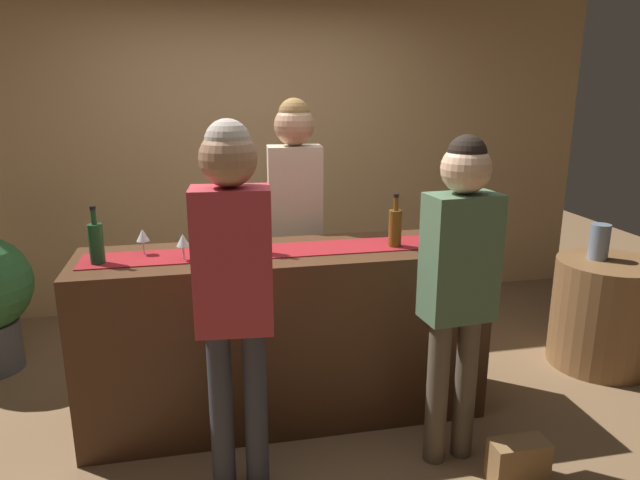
{
  "coord_description": "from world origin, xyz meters",
  "views": [
    {
      "loc": [
        -0.44,
        -3.03,
        1.89
      ],
      "look_at": [
        0.2,
        0.0,
        1.05
      ],
      "focal_mm": 32.54,
      "sensor_mm": 36.0,
      "label": 1
    }
  ],
  "objects": [
    {
      "name": "customer_browsing",
      "position": [
        -0.31,
        -0.6,
        1.09
      ],
      "size": [
        0.36,
        0.25,
        1.75
      ],
      "rotation": [
        0.0,
        0.0,
        -0.09
      ],
      "color": "#33333D",
      "rests_on": "ground"
    },
    {
      "name": "customer_sipping",
      "position": [
        0.76,
        -0.59,
        1.03
      ],
      "size": [
        0.36,
        0.23,
        1.67
      ],
      "rotation": [
        0.0,
        0.0,
        0.09
      ],
      "color": "brown",
      "rests_on": "ground"
    },
    {
      "name": "ground_plane",
      "position": [
        0.0,
        0.0,
        0.0
      ],
      "size": [
        10.0,
        10.0,
        0.0
      ],
      "primitive_type": "plane",
      "color": "brown"
    },
    {
      "name": "wine_glass_mid_counter",
      "position": [
        -0.53,
        -0.07,
        1.1
      ],
      "size": [
        0.07,
        0.07,
        0.14
      ],
      "color": "silver",
      "rests_on": "bar_counter"
    },
    {
      "name": "wine_bottle_amber",
      "position": [
        0.62,
        -0.05,
        1.11
      ],
      "size": [
        0.07,
        0.07,
        0.3
      ],
      "color": "brown",
      "rests_on": "bar_counter"
    },
    {
      "name": "round_side_table",
      "position": [
        2.22,
        0.17,
        0.37
      ],
      "size": [
        0.68,
        0.68,
        0.74
      ],
      "primitive_type": "cylinder",
      "color": "brown",
      "rests_on": "ground"
    },
    {
      "name": "handbag",
      "position": [
        1.01,
        -0.85,
        0.11
      ],
      "size": [
        0.28,
        0.14,
        0.22
      ],
      "primitive_type": "cube",
      "color": "olive",
      "rests_on": "ground"
    },
    {
      "name": "wine_glass_near_customer",
      "position": [
        -0.74,
        0.07,
        1.1
      ],
      "size": [
        0.07,
        0.07,
        0.14
      ],
      "color": "silver",
      "rests_on": "bar_counter"
    },
    {
      "name": "wine_bottle_clear",
      "position": [
        -0.14,
        -0.03,
        1.11
      ],
      "size": [
        0.07,
        0.07,
        0.3
      ],
      "color": "#B2C6C1",
      "rests_on": "bar_counter"
    },
    {
      "name": "back_wall",
      "position": [
        0.0,
        1.9,
        1.45
      ],
      "size": [
        6.0,
        0.12,
        2.9
      ],
      "primitive_type": "cube",
      "color": "tan",
      "rests_on": "ground"
    },
    {
      "name": "counter_runner_cloth",
      "position": [
        0.0,
        0.0,
        1.0
      ],
      "size": [
        2.13,
        0.28,
        0.01
      ],
      "primitive_type": "cube",
      "color": "maroon",
      "rests_on": "bar_counter"
    },
    {
      "name": "bartender",
      "position": [
        0.16,
        0.58,
        1.13
      ],
      "size": [
        0.35,
        0.25,
        1.8
      ],
      "rotation": [
        0.0,
        0.0,
        3.07
      ],
      "color": "#26262B",
      "rests_on": "ground"
    },
    {
      "name": "vase_on_side_table",
      "position": [
        2.16,
        0.24,
        0.86
      ],
      "size": [
        0.13,
        0.13,
        0.24
      ],
      "primitive_type": "cylinder",
      "color": "slate",
      "rests_on": "round_side_table"
    },
    {
      "name": "bar_counter",
      "position": [
        0.0,
        0.0,
        0.5
      ],
      "size": [
        2.24,
        0.6,
        1.0
      ],
      "primitive_type": "cube",
      "color": "#472B19",
      "rests_on": "ground"
    },
    {
      "name": "wine_bottle_green",
      "position": [
        -0.96,
        -0.05,
        1.11
      ],
      "size": [
        0.07,
        0.07,
        0.3
      ],
      "color": "#194723",
      "rests_on": "bar_counter"
    }
  ]
}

